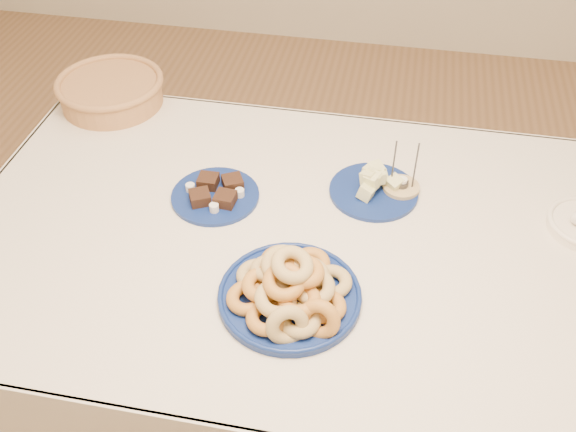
% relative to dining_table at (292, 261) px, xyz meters
% --- Properties ---
extents(ground, '(5.00, 5.00, 0.00)m').
position_rel_dining_table_xyz_m(ground, '(0.00, 0.00, -0.64)').
color(ground, '#87603F').
rests_on(ground, ground).
extents(dining_table, '(1.71, 1.11, 0.75)m').
position_rel_dining_table_xyz_m(dining_table, '(0.00, 0.00, 0.00)').
color(dining_table, brown).
rests_on(dining_table, ground).
extents(donut_platter, '(0.41, 0.41, 0.15)m').
position_rel_dining_table_xyz_m(donut_platter, '(0.04, -0.22, 0.14)').
color(donut_platter, navy).
rests_on(donut_platter, dining_table).
extents(melon_plate, '(0.30, 0.30, 0.08)m').
position_rel_dining_table_xyz_m(melon_plate, '(0.19, 0.20, 0.13)').
color(melon_plate, navy).
rests_on(melon_plate, dining_table).
extents(brownie_plate, '(0.29, 0.29, 0.04)m').
position_rel_dining_table_xyz_m(brownie_plate, '(-0.22, 0.09, 0.12)').
color(brownie_plate, navy).
rests_on(brownie_plate, dining_table).
extents(wicker_basket, '(0.42, 0.42, 0.09)m').
position_rel_dining_table_xyz_m(wicker_basket, '(-0.67, 0.48, 0.15)').
color(wicker_basket, '#91613A').
rests_on(wicker_basket, dining_table).
extents(candle_holder, '(0.10, 0.10, 0.16)m').
position_rel_dining_table_xyz_m(candle_holder, '(0.26, 0.21, 0.12)').
color(candle_holder, tan).
rests_on(candle_holder, dining_table).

